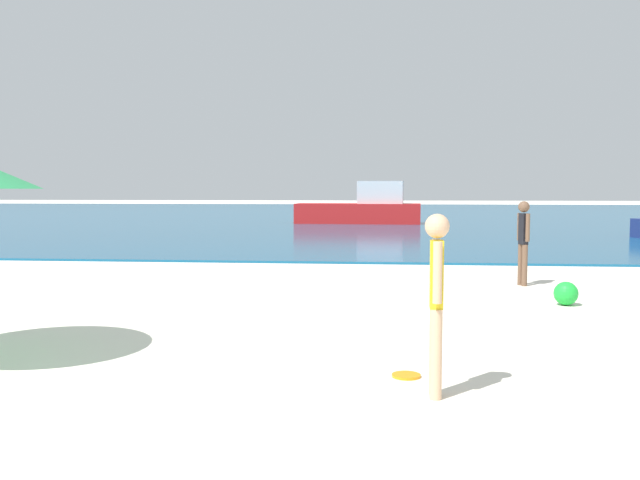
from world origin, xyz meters
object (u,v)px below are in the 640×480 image
Objects in this scene: person_standing at (436,294)px; boat_far at (363,209)px; beach_ball at (566,293)px; person_distant at (523,238)px; frisbee at (406,376)px.

boat_far reaches higher than person_standing.
person_distant is at bearing 96.33° from beach_ball.
person_distant is (2.36, 6.47, 0.89)m from frisbee.
person_standing is 1.11m from frisbee.
person_standing is 1.01× the size of person_distant.
person_distant reaches higher than beach_ball.
person_standing is at bearing 96.11° from boat_far.
person_distant is 4.25× the size of beach_ball.
beach_ball is (0.24, -2.16, -0.71)m from person_distant.
boat_far is 17.05× the size of beach_ball.
person_distant is at bearing 69.95° from frisbee.
person_standing is 4.31× the size of beach_ball.
boat_far is at bearing -175.61° from person_standing.
boat_far is 23.92m from beach_ball.
person_distant is 2.28m from beach_ball.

